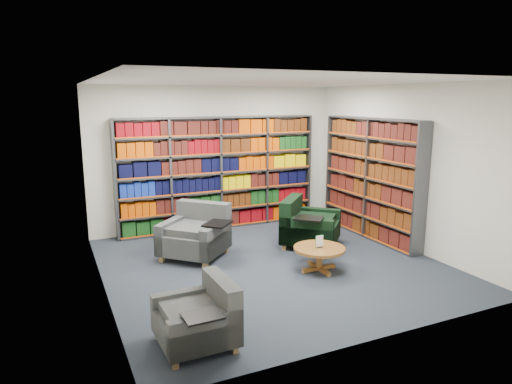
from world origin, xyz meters
name	(u,v)px	position (x,y,z in m)	size (l,w,h in m)	color
room_shell	(273,177)	(0.00, 0.00, 1.40)	(5.02, 5.02, 2.82)	#1C202C
bookshelf_back	(219,173)	(0.00, 2.34, 1.10)	(4.00, 0.28, 2.20)	#47494F
bookshelf_right	(371,179)	(2.34, 0.60, 1.10)	(0.28, 2.50, 2.20)	#47494F
chair_teal_left	(197,235)	(-0.93, 0.90, 0.34)	(1.33, 1.33, 0.85)	#041932
chair_green_right	(306,227)	(0.97, 0.61, 0.34)	(1.30, 1.30, 0.84)	black
chair_teal_front	(202,319)	(-1.73, -1.80, 0.28)	(0.78, 0.91, 0.70)	#041932
coffee_table	(319,252)	(0.53, -0.52, 0.29)	(0.77, 0.77, 0.54)	#8B5E1E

